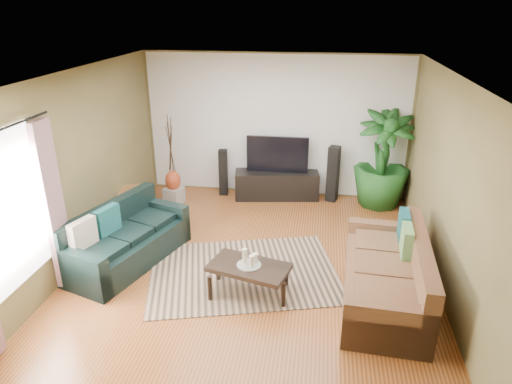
% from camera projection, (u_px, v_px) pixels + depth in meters
% --- Properties ---
extents(floor, '(5.50, 5.50, 0.00)m').
position_uv_depth(floor, '(254.00, 264.00, 6.64)').
color(floor, '#945126').
rests_on(floor, ground).
extents(ceiling, '(5.50, 5.50, 0.00)m').
position_uv_depth(ceiling, '(254.00, 74.00, 5.60)').
color(ceiling, white).
rests_on(ceiling, ground).
extents(wall_back, '(5.00, 0.00, 5.00)m').
position_uv_depth(wall_back, '(276.00, 126.00, 8.63)').
color(wall_back, olive).
rests_on(wall_back, ground).
extents(wall_front, '(5.00, 0.00, 5.00)m').
position_uv_depth(wall_front, '(202.00, 299.00, 3.61)').
color(wall_front, olive).
rests_on(wall_front, ground).
extents(wall_left, '(0.00, 5.50, 5.50)m').
position_uv_depth(wall_left, '(80.00, 168.00, 6.46)').
color(wall_left, olive).
rests_on(wall_left, ground).
extents(wall_right, '(0.00, 5.50, 5.50)m').
position_uv_depth(wall_right, '(448.00, 187.00, 5.78)').
color(wall_right, olive).
rests_on(wall_right, ground).
extents(backwall_panel, '(4.90, 0.00, 4.90)m').
position_uv_depth(backwall_panel, '(276.00, 126.00, 8.62)').
color(backwall_panel, white).
rests_on(backwall_panel, ground).
extents(window_pane, '(0.00, 1.80, 1.80)m').
position_uv_depth(window_pane, '(8.00, 212.00, 4.98)').
color(window_pane, white).
rests_on(window_pane, ground).
extents(curtain_far, '(0.08, 0.35, 2.20)m').
position_uv_depth(curtain_far, '(54.00, 206.00, 5.75)').
color(curtain_far, gray).
rests_on(curtain_far, ground).
extents(sofa_left, '(1.39, 2.09, 0.85)m').
position_uv_depth(sofa_left, '(127.00, 236.00, 6.54)').
color(sofa_left, black).
rests_on(sofa_left, floor).
extents(sofa_right, '(1.11, 2.22, 0.85)m').
position_uv_depth(sofa_right, '(385.00, 269.00, 5.71)').
color(sofa_right, brown).
rests_on(sofa_right, floor).
extents(area_rug, '(2.99, 2.46, 0.01)m').
position_uv_depth(area_rug, '(244.00, 272.00, 6.41)').
color(area_rug, '#9C7B5B').
rests_on(area_rug, floor).
extents(coffee_table, '(1.12, 0.80, 0.41)m').
position_uv_depth(coffee_table, '(249.00, 279.00, 5.90)').
color(coffee_table, black).
rests_on(coffee_table, floor).
extents(candle_tray, '(0.31, 0.31, 0.01)m').
position_uv_depth(candle_tray, '(249.00, 265.00, 5.82)').
color(candle_tray, gray).
rests_on(candle_tray, coffee_table).
extents(candle_tall, '(0.06, 0.06, 0.20)m').
position_uv_depth(candle_tall, '(245.00, 256.00, 5.81)').
color(candle_tall, beige).
rests_on(candle_tall, candle_tray).
extents(candle_mid, '(0.06, 0.06, 0.16)m').
position_uv_depth(candle_mid, '(252.00, 261.00, 5.75)').
color(candle_mid, silver).
rests_on(candle_mid, candle_tray).
extents(candle_short, '(0.06, 0.06, 0.13)m').
position_uv_depth(candle_short, '(255.00, 258.00, 5.84)').
color(candle_short, white).
rests_on(candle_short, candle_tray).
extents(tv_stand, '(1.64, 0.70, 0.53)m').
position_uv_depth(tv_stand, '(277.00, 185.00, 8.80)').
color(tv_stand, black).
rests_on(tv_stand, floor).
extents(television, '(1.16, 0.06, 0.69)m').
position_uv_depth(television, '(277.00, 154.00, 8.58)').
color(television, black).
rests_on(television, tv_stand).
extents(speaker_left, '(0.18, 0.20, 0.91)m').
position_uv_depth(speaker_left, '(223.00, 172.00, 8.88)').
color(speaker_left, black).
rests_on(speaker_left, floor).
extents(speaker_right, '(0.25, 0.26, 1.07)m').
position_uv_depth(speaker_right, '(333.00, 174.00, 8.56)').
color(speaker_right, black).
rests_on(speaker_right, floor).
extents(potted_plant, '(1.02, 1.02, 1.79)m').
position_uv_depth(potted_plant, '(383.00, 159.00, 8.25)').
color(potted_plant, '#1B521D').
rests_on(potted_plant, floor).
extents(plant_pot, '(0.33, 0.33, 0.26)m').
position_uv_depth(plant_pot, '(378.00, 198.00, 8.55)').
color(plant_pot, black).
rests_on(plant_pot, floor).
extents(pedestal, '(0.38, 0.38, 0.31)m').
position_uv_depth(pedestal, '(174.00, 195.00, 8.59)').
color(pedestal, '#999996').
rests_on(pedestal, floor).
extents(vase, '(0.28, 0.28, 0.40)m').
position_uv_depth(vase, '(173.00, 181.00, 8.47)').
color(vase, '#9A381C').
rests_on(vase, pedestal).
extents(side_table, '(0.64, 0.64, 0.55)m').
position_uv_depth(side_table, '(136.00, 204.00, 7.91)').
color(side_table, brown).
rests_on(side_table, floor).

